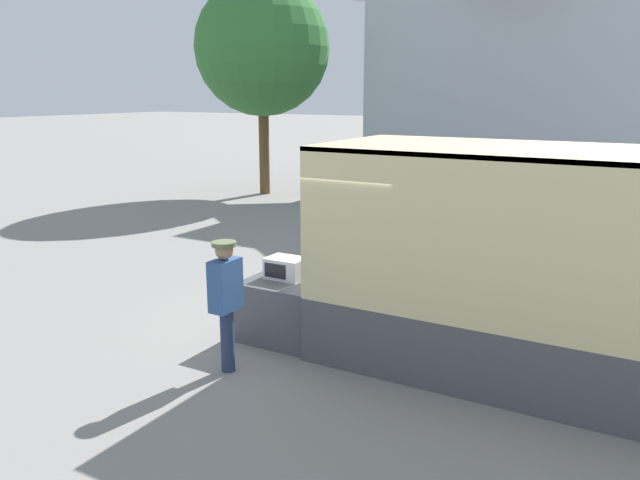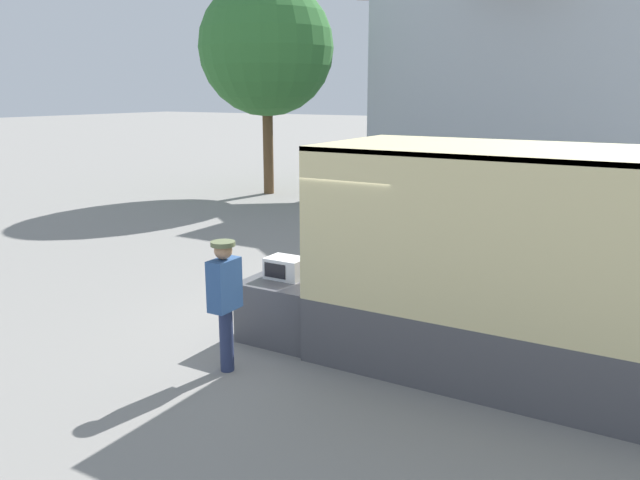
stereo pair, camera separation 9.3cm
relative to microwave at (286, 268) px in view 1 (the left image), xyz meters
The scene contains 7 objects.
ground_plane 1.35m from the microwave, 39.20° to the left, with size 160.00×160.00×0.00m, color gray.
tailgate_deck 0.81m from the microwave, 81.89° to the left, with size 1.18×2.32×0.89m, color #4C4C51.
microwave is the anchor object (origin of this frame).
portable_generator 0.98m from the microwave, 82.73° to the left, with size 0.56×0.54×0.62m.
worker_person 1.41m from the microwave, 90.15° to the right, with size 0.31×0.44×1.74m.
house_backdrop 16.22m from the microwave, 88.52° to the left, with size 10.42×7.93×9.51m.
street_tree 14.06m from the microwave, 125.88° to the left, with size 4.61×4.61×7.32m.
Camera 1 is at (4.10, -7.92, 3.55)m, focal length 35.00 mm.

